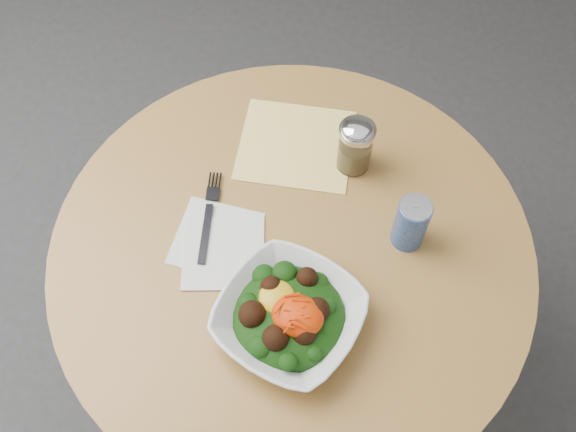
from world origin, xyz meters
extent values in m
plane|color=#313133|center=(0.00, 0.00, 0.00)|extent=(6.00, 6.00, 0.00)
cylinder|color=black|center=(0.00, 0.00, 0.01)|extent=(0.52, 0.52, 0.03)
cylinder|color=black|center=(0.00, 0.00, 0.35)|extent=(0.10, 0.10, 0.71)
cylinder|color=#C09545|center=(0.00, 0.00, 0.73)|extent=(0.90, 0.90, 0.04)
cube|color=yellow|center=(-0.07, 0.22, 0.75)|extent=(0.26, 0.24, 0.00)
cube|color=silver|center=(-0.14, -0.03, 0.75)|extent=(0.16, 0.16, 0.00)
cube|color=silver|center=(-0.11, -0.06, 0.75)|extent=(0.19, 0.19, 0.00)
imported|color=silver|center=(0.04, -0.15, 0.78)|extent=(0.29, 0.29, 0.06)
ellipsoid|color=black|center=(0.04, -0.15, 0.78)|extent=(0.19, 0.19, 0.07)
ellipsoid|color=gold|center=(0.02, -0.13, 0.81)|extent=(0.06, 0.06, 0.02)
ellipsoid|color=#E94705|center=(0.06, -0.15, 0.81)|extent=(0.09, 0.07, 0.04)
cube|color=black|center=(-0.16, -0.03, 0.76)|extent=(0.05, 0.13, 0.00)
cube|color=black|center=(-0.18, 0.07, 0.76)|extent=(0.04, 0.07, 0.00)
cylinder|color=silver|center=(0.06, 0.21, 0.80)|extent=(0.07, 0.07, 0.10)
cylinder|color=#9E7C49|center=(0.06, 0.21, 0.78)|extent=(0.06, 0.06, 0.06)
cylinder|color=silver|center=(0.06, 0.21, 0.86)|extent=(0.07, 0.07, 0.01)
ellipsoid|color=silver|center=(0.06, 0.21, 0.86)|extent=(0.07, 0.07, 0.03)
cylinder|color=navy|center=(0.20, 0.08, 0.81)|extent=(0.06, 0.06, 0.11)
cylinder|color=#B4B4BC|center=(0.20, 0.08, 0.86)|extent=(0.06, 0.06, 0.00)
cube|color=#B4B4BC|center=(0.20, 0.09, 0.87)|extent=(0.01, 0.02, 0.00)
camera|label=1|loc=(0.17, -0.52, 1.80)|focal=40.00mm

